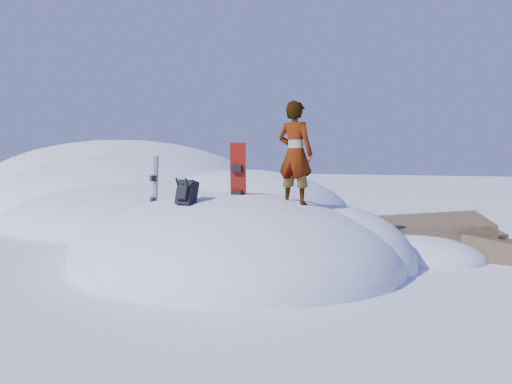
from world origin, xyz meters
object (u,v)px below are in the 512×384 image
at_px(snowboard_red, 238,184).
at_px(snowboard_dark, 155,192).
at_px(backpack, 186,193).
at_px(person, 295,154).

relative_size(snowboard_red, snowboard_dark, 1.10).
relative_size(snowboard_dark, backpack, 2.80).
relative_size(snowboard_dark, person, 0.78).
relative_size(snowboard_red, backpack, 3.08).
height_order(snowboard_red, backpack, snowboard_red).
bearing_deg(backpack, person, 38.27).
bearing_deg(person, snowboard_red, 17.98).
relative_size(snowboard_red, person, 0.85).
bearing_deg(snowboard_dark, snowboard_red, 46.54).
distance_m(snowboard_dark, person, 3.09).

